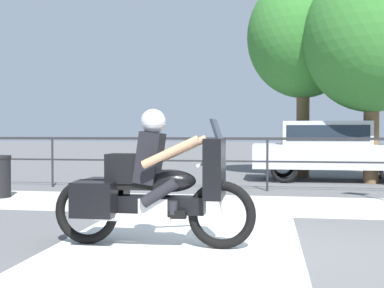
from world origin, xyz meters
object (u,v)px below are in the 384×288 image
at_px(motorcycle, 152,186).
at_px(tree_behind_sign, 372,38).
at_px(parked_car, 330,147).
at_px(tree_behind_car, 303,37).

relative_size(motorcycle, tree_behind_sign, 0.42).
bearing_deg(motorcycle, parked_car, 64.97).
relative_size(parked_car, tree_behind_sign, 0.76).
height_order(parked_car, tree_behind_sign, tree_behind_sign).
bearing_deg(motorcycle, tree_behind_sign, 57.75).
relative_size(parked_car, tree_behind_car, 0.74).
distance_m(motorcycle, parked_car, 8.59).
bearing_deg(tree_behind_sign, motorcycle, -117.44).
xyz_separation_m(parked_car, tree_behind_car, (-0.66, 0.93, 3.15)).
relative_size(tree_behind_sign, tree_behind_car, 0.96).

